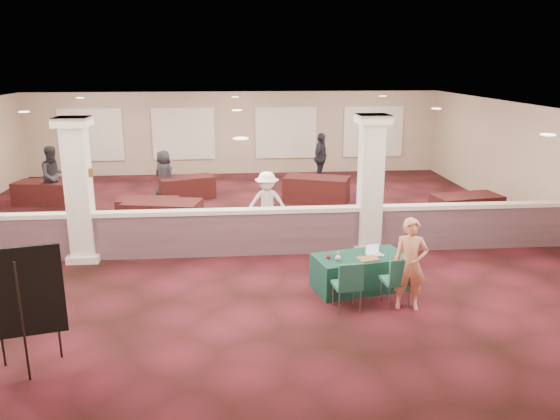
{
  "coord_description": "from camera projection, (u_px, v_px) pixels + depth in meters",
  "views": [
    {
      "loc": [
        -0.14,
        -13.46,
        4.35
      ],
      "look_at": [
        0.88,
        -2.0,
        1.19
      ],
      "focal_mm": 35.0,
      "sensor_mm": 36.0,
      "label": 1
    }
  ],
  "objects": [
    {
      "name": "ground",
      "position": [
        239.0,
        235.0,
        14.1
      ],
      "size": [
        16.0,
        16.0,
        0.0
      ],
      "primitive_type": "plane",
      "color": "#4A121C",
      "rests_on": "ground"
    },
    {
      "name": "wall_back",
      "position": [
        235.0,
        133.0,
        21.36
      ],
      "size": [
        16.0,
        0.04,
        3.2
      ],
      "primitive_type": "cube",
      "color": "gray",
      "rests_on": "ground"
    },
    {
      "name": "wall_front",
      "position": [
        249.0,
        320.0,
        5.99
      ],
      "size": [
        16.0,
        0.04,
        3.2
      ],
      "primitive_type": "cube",
      "color": "gray",
      "rests_on": "ground"
    },
    {
      "name": "wall_right",
      "position": [
        542.0,
        169.0,
        14.35
      ],
      "size": [
        0.04,
        16.0,
        3.2
      ],
      "primitive_type": "cube",
      "color": "gray",
      "rests_on": "ground"
    },
    {
      "name": "ceiling",
      "position": [
        237.0,
        110.0,
        13.25
      ],
      "size": [
        16.0,
        16.0,
        0.02
      ],
      "primitive_type": "cube",
      "color": "silver",
      "rests_on": "wall_back"
    },
    {
      "name": "partition_wall",
      "position": [
        240.0,
        231.0,
        12.51
      ],
      "size": [
        15.6,
        0.28,
        1.1
      ],
      "color": "#50363D",
      "rests_on": "ground"
    },
    {
      "name": "column_left",
      "position": [
        79.0,
        189.0,
        11.92
      ],
      "size": [
        0.72,
        0.72,
        3.2
      ],
      "color": "white",
      "rests_on": "ground"
    },
    {
      "name": "column_right",
      "position": [
        370.0,
        183.0,
        12.48
      ],
      "size": [
        0.72,
        0.72,
        3.2
      ],
      "color": "white",
      "rests_on": "ground"
    },
    {
      "name": "sconce_left",
      "position": [
        64.0,
        173.0,
        11.8
      ],
      "size": [
        0.12,
        0.12,
        0.18
      ],
      "color": "brown",
      "rests_on": "column_left"
    },
    {
      "name": "sconce_right",
      "position": [
        90.0,
        172.0,
        11.85
      ],
      "size": [
        0.12,
        0.12,
        0.18
      ],
      "color": "brown",
      "rests_on": "column_left"
    },
    {
      "name": "near_table",
      "position": [
        360.0,
        272.0,
        10.69
      ],
      "size": [
        1.93,
        1.26,
        0.68
      ],
      "primitive_type": "cube",
      "rotation": [
        0.0,
        0.0,
        0.22
      ],
      "color": "#0D3227",
      "rests_on": "ground"
    },
    {
      "name": "conf_chair_main",
      "position": [
        398.0,
        278.0,
        9.87
      ],
      "size": [
        0.52,
        0.53,
        0.94
      ],
      "rotation": [
        0.0,
        0.0,
        0.12
      ],
      "color": "#1B4F43",
      "rests_on": "ground"
    },
    {
      "name": "conf_chair_side",
      "position": [
        349.0,
        282.0,
        9.66
      ],
      "size": [
        0.52,
        0.52,
        0.94
      ],
      "rotation": [
        0.0,
        0.0,
        0.1
      ],
      "color": "#1B4F43",
      "rests_on": "ground"
    },
    {
      "name": "easel_board",
      "position": [
        22.0,
        294.0,
        7.64
      ],
      "size": [
        1.09,
        0.64,
        1.89
      ],
      "rotation": [
        0.0,
        0.0,
        0.22
      ],
      "color": "black",
      "rests_on": "ground"
    },
    {
      "name": "woman",
      "position": [
        410.0,
        264.0,
        9.72
      ],
      "size": [
        0.68,
        0.53,
        1.69
      ],
      "primitive_type": "imported",
      "rotation": [
        0.0,
        0.0,
        -0.22
      ],
      "color": "#D97F5E",
      "rests_on": "ground"
    },
    {
      "name": "far_table_front_left",
      "position": [
        148.0,
        210.0,
        15.18
      ],
      "size": [
        1.71,
        1.0,
        0.66
      ],
      "primitive_type": "cube",
      "rotation": [
        0.0,
        0.0,
        -0.12
      ],
      "color": "black",
      "rests_on": "ground"
    },
    {
      "name": "far_table_front_center",
      "position": [
        163.0,
        216.0,
        14.37
      ],
      "size": [
        2.12,
        1.37,
        0.79
      ],
      "primitive_type": "cube",
      "rotation": [
        0.0,
        0.0,
        -0.21
      ],
      "color": "black",
      "rests_on": "ground"
    },
    {
      "name": "far_table_front_right",
      "position": [
        466.0,
        208.0,
        15.21
      ],
      "size": [
        1.98,
        1.21,
        0.75
      ],
      "primitive_type": "cube",
      "rotation": [
        0.0,
        0.0,
        0.16
      ],
      "color": "black",
      "rests_on": "ground"
    },
    {
      "name": "far_table_back_left",
      "position": [
        45.0,
        193.0,
        17.05
      ],
      "size": [
        1.89,
        1.18,
        0.71
      ],
      "primitive_type": "cube",
      "rotation": [
        0.0,
        0.0,
        -0.18
      ],
      "color": "black",
      "rests_on": "ground"
    },
    {
      "name": "far_table_back_center",
      "position": [
        187.0,
        187.0,
        17.79
      ],
      "size": [
        1.92,
        1.38,
        0.7
      ],
      "primitive_type": "cube",
      "rotation": [
        0.0,
        0.0,
        0.33
      ],
      "color": "black",
      "rests_on": "ground"
    },
    {
      "name": "far_table_back_right",
      "position": [
        316.0,
        189.0,
        17.28
      ],
      "size": [
        2.22,
        1.63,
        0.81
      ],
      "primitive_type": "cube",
      "rotation": [
        0.0,
        0.0,
        -0.35
      ],
      "color": "black",
      "rests_on": "ground"
    },
    {
      "name": "attendee_a",
      "position": [
        54.0,
        176.0,
        16.76
      ],
      "size": [
        1.01,
        0.91,
        1.84
      ],
      "primitive_type": "imported",
      "rotation": [
        0.0,
        0.0,
        0.61
      ],
      "color": "black",
      "rests_on": "ground"
    },
    {
      "name": "attendee_b",
      "position": [
        267.0,
        203.0,
        13.94
      ],
      "size": [
        1.12,
        0.67,
        1.64
      ],
      "primitive_type": "imported",
      "rotation": [
        0.0,
        0.0,
        -0.19
      ],
      "color": "silver",
      "rests_on": "ground"
    },
    {
      "name": "attendee_c",
      "position": [
        321.0,
        158.0,
        19.88
      ],
      "size": [
        0.98,
        1.18,
        1.82
      ],
      "primitive_type": "imported",
      "rotation": [
        0.0,
        0.0,
        1.04
      ],
      "color": "black",
      "rests_on": "ground"
    },
    {
      "name": "attendee_d",
      "position": [
        164.0,
        174.0,
        17.65
      ],
      "size": [
        0.87,
        0.8,
        1.57
      ],
      "primitive_type": "imported",
      "rotation": [
        0.0,
        0.0,
        2.51
      ],
      "color": "black",
      "rests_on": "ground"
    },
    {
      "name": "laptop_base",
      "position": [
        375.0,
        255.0,
        10.64
      ],
      "size": [
        0.35,
        0.28,
        0.02
      ],
      "primitive_type": "cube",
      "rotation": [
        0.0,
        0.0,
        0.22
      ],
      "color": "silver",
      "rests_on": "near_table"
    },
    {
      "name": "laptop_screen",
      "position": [
        372.0,
        247.0,
        10.71
      ],
      "size": [
        0.3,
        0.08,
        0.21
      ],
      "primitive_type": "cube",
      "rotation": [
        0.0,
        0.0,
        0.22
      ],
      "color": "silver",
      "rests_on": "near_table"
    },
    {
      "name": "screen_glow",
      "position": [
        372.0,
        248.0,
        10.71
      ],
      "size": [
        0.27,
        0.07,
        0.18
      ],
      "primitive_type": "cube",
      "rotation": [
        0.0,
        0.0,
        0.22
      ],
      "color": "silver",
      "rests_on": "near_table"
    },
    {
      "name": "knitting",
      "position": [
        368.0,
        259.0,
        10.4
      ],
      "size": [
        0.43,
        0.36,
        0.03
      ],
      "primitive_type": "cube",
      "rotation": [
        0.0,
        0.0,
        0.22
      ],
      "color": "#BB721D",
      "rests_on": "near_table"
    },
    {
      "name": "yarn_cream",
      "position": [
        338.0,
        258.0,
        10.35
      ],
      "size": [
        0.1,
        0.1,
        0.1
      ],
      "primitive_type": "sphere",
      "color": "beige",
      "rests_on": "near_table"
    },
    {
      "name": "yarn_red",
      "position": [
        328.0,
        256.0,
        10.44
      ],
      "size": [
        0.09,
        0.09,
        0.09
      ],
      "primitive_type": "sphere",
      "color": "maroon",
      "rests_on": "near_table"
    },
    {
      "name": "yarn_grey",
      "position": [
        338.0,
        254.0,
        10.57
      ],
      "size": [
        0.1,
        0.1,
        0.1
      ],
      "primitive_type": "sphere",
      "color": "#48484C",
      "rests_on": "near_table"
    },
    {
      "name": "scissors",
      "position": [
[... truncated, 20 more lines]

